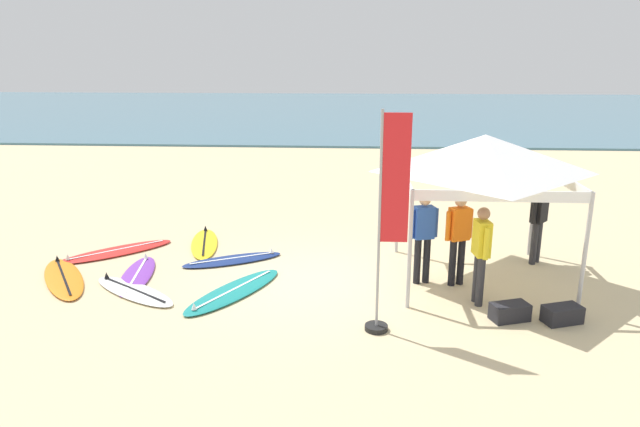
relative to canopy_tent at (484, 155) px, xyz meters
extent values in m
plane|color=beige|center=(-3.08, -0.37, -2.39)|extent=(80.00, 80.00, 0.00)
cube|color=teal|center=(-3.08, 33.49, -2.34)|extent=(80.00, 36.00, 0.10)
cylinder|color=#B7B7BC|center=(-1.41, -1.41, -1.36)|extent=(0.07, 0.07, 2.05)
cylinder|color=#B7B7BC|center=(1.41, -1.41, -1.36)|extent=(0.07, 0.07, 2.05)
cylinder|color=#B7B7BC|center=(-1.41, 1.41, -1.36)|extent=(0.07, 0.07, 2.05)
cylinder|color=#B7B7BC|center=(1.41, 1.41, -1.36)|extent=(0.07, 0.07, 2.05)
cube|color=white|center=(0.00, -1.41, -0.43)|extent=(2.82, 0.03, 0.18)
cube|color=white|center=(0.00, 1.41, -0.43)|extent=(2.82, 0.03, 0.18)
cube|color=white|center=(-1.41, 0.00, -0.43)|extent=(0.03, 2.82, 0.18)
cube|color=white|center=(1.41, 0.00, -0.43)|extent=(0.03, 2.82, 0.18)
pyramid|color=white|center=(0.00, 0.00, 0.01)|extent=(2.94, 2.94, 0.70)
ellipsoid|color=red|center=(-7.43, 0.98, -2.35)|extent=(2.27, 2.09, 0.07)
cube|color=white|center=(-7.43, 0.98, -2.31)|extent=(1.59, 1.39, 0.01)
cone|color=white|center=(-8.19, 0.32, -2.26)|extent=(0.09, 0.09, 0.12)
ellipsoid|color=#19847F|center=(-4.46, -0.98, -2.35)|extent=(1.76, 2.46, 0.07)
cube|color=white|center=(-4.46, -0.98, -2.31)|extent=(1.05, 1.84, 0.01)
cone|color=white|center=(-4.95, -1.86, -2.26)|extent=(0.09, 0.09, 0.12)
ellipsoid|color=navy|center=(-4.83, 0.61, -2.35)|extent=(2.11, 1.43, 0.07)
cube|color=white|center=(-4.83, 0.61, -2.31)|extent=(1.60, 0.83, 0.01)
cone|color=white|center=(-4.06, 0.99, -2.26)|extent=(0.09, 0.09, 0.12)
ellipsoid|color=purple|center=(-6.48, -0.36, -2.35)|extent=(0.86, 2.13, 0.07)
cube|color=white|center=(-6.48, -0.36, -2.31)|extent=(0.31, 1.75, 0.01)
cone|color=white|center=(-6.61, 0.48, -2.26)|extent=(0.09, 0.09, 0.12)
ellipsoid|color=orange|center=(-7.82, -0.58, -2.35)|extent=(1.84, 2.33, 0.07)
cube|color=black|center=(-7.82, -0.58, -2.31)|extent=(1.15, 1.70, 0.01)
cone|color=black|center=(-8.36, 0.23, -2.26)|extent=(0.09, 0.09, 0.12)
ellipsoid|color=yellow|center=(-5.68, 1.61, -2.35)|extent=(1.04, 2.22, 0.07)
cube|color=black|center=(-5.68, 1.61, -2.31)|extent=(0.44, 1.79, 0.01)
cone|color=black|center=(-5.87, 2.47, -2.26)|extent=(0.09, 0.09, 0.12)
ellipsoid|color=white|center=(-6.26, -1.10, -2.35)|extent=(2.05, 1.66, 0.07)
cube|color=black|center=(-6.26, -1.10, -2.31)|extent=(1.49, 1.05, 0.01)
cone|color=black|center=(-6.96, -0.62, -2.26)|extent=(0.09, 0.09, 0.12)
cylinder|color=#2D2D33|center=(1.44, 0.97, -1.95)|extent=(0.13, 0.13, 0.88)
cylinder|color=#2D2D33|center=(1.32, 0.84, -1.95)|extent=(0.13, 0.13, 0.88)
cube|color=black|center=(1.38, 0.90, -1.21)|extent=(0.40, 0.42, 0.60)
sphere|color=#9E7051|center=(1.38, 0.90, -0.78)|extent=(0.21, 0.21, 0.21)
cylinder|color=black|center=(1.53, 1.08, -1.23)|extent=(0.09, 0.09, 0.54)
cylinder|color=black|center=(1.23, 0.73, -1.23)|extent=(0.09, 0.09, 0.54)
cylinder|color=black|center=(-1.15, -0.33, -1.95)|extent=(0.13, 0.13, 0.88)
cylinder|color=black|center=(-0.97, -0.28, -1.95)|extent=(0.13, 0.13, 0.88)
cube|color=#2851B2|center=(-1.06, -0.30, -1.21)|extent=(0.41, 0.31, 0.60)
sphere|color=tan|center=(-1.06, -0.30, -0.78)|extent=(0.21, 0.21, 0.21)
cylinder|color=#2851B2|center=(-1.28, -0.36, -1.23)|extent=(0.09, 0.09, 0.54)
cylinder|color=#2851B2|center=(-0.84, -0.24, -1.23)|extent=(0.09, 0.09, 0.54)
cylinder|color=black|center=(-0.51, -0.39, -1.95)|extent=(0.13, 0.13, 0.88)
cylinder|color=black|center=(-0.35, -0.32, -1.95)|extent=(0.13, 0.13, 0.88)
cube|color=orange|center=(-0.43, -0.35, -1.21)|extent=(0.42, 0.34, 0.60)
sphere|color=tan|center=(-0.43, -0.35, -0.78)|extent=(0.21, 0.21, 0.21)
cylinder|color=orange|center=(-0.64, -0.44, -1.23)|extent=(0.09, 0.09, 0.54)
cylinder|color=orange|center=(-0.22, -0.26, -1.23)|extent=(0.09, 0.09, 0.54)
cylinder|color=#2D2D33|center=(-0.19, -1.26, -1.95)|extent=(0.13, 0.13, 0.88)
cylinder|color=#2D2D33|center=(-0.21, -1.09, -1.95)|extent=(0.13, 0.13, 0.88)
cube|color=yellow|center=(-0.20, -1.17, -1.21)|extent=(0.26, 0.38, 0.60)
sphere|color=#9E7051|center=(-0.20, -1.17, -0.78)|extent=(0.21, 0.21, 0.21)
cylinder|color=yellow|center=(-0.17, -1.40, -1.23)|extent=(0.09, 0.09, 0.54)
cylinder|color=yellow|center=(-0.23, -0.95, -1.23)|extent=(0.09, 0.09, 0.54)
cylinder|color=#99999E|center=(-1.96, -2.27, -0.69)|extent=(0.04, 0.04, 3.40)
cube|color=red|center=(-1.74, -2.27, 0.01)|extent=(0.40, 0.02, 1.90)
cylinder|color=black|center=(-1.96, -2.27, -2.35)|extent=(0.36, 0.36, 0.08)
cube|color=#232328|center=(1.00, -1.83, -2.25)|extent=(0.67, 0.50, 0.28)
cube|color=#232328|center=(0.19, -1.79, -2.25)|extent=(0.67, 0.49, 0.28)
camera|label=1|loc=(-2.35, -10.35, 1.75)|focal=32.01mm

